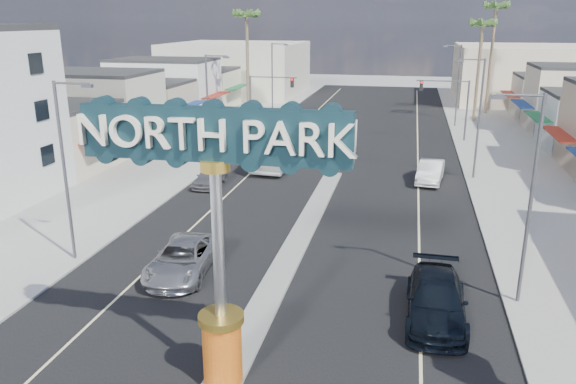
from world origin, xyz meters
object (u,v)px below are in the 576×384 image
at_px(streetlight_r_near, 528,191).
at_px(palm_right_far, 496,13).
at_px(suv_left, 183,258).
at_px(suv_right, 436,300).
at_px(streetlight_l_far, 274,77).
at_px(palm_left_far, 247,20).
at_px(traffic_signal_left, 267,93).
at_px(palm_right_mid, 482,29).
at_px(car_parked_left, 210,177).
at_px(streetlight_r_mid, 477,113).
at_px(gateway_sign, 217,218).
at_px(streetlight_l_near, 67,164).
at_px(streetlight_r_far, 457,81).
at_px(city_bus, 283,146).
at_px(car_parked_right, 430,172).
at_px(traffic_signal_right, 449,98).
at_px(streetlight_l_mid, 210,104).

relative_size(streetlight_r_near, palm_right_far, 0.64).
relative_size(suv_left, suv_right, 0.97).
xyz_separation_m(streetlight_l_far, palm_left_far, (-2.57, -2.00, 6.43)).
distance_m(traffic_signal_left, palm_left_far, 10.14).
distance_m(palm_right_mid, car_parked_left, 39.78).
bearing_deg(streetlight_r_near, streetlight_r_mid, 90.00).
height_order(gateway_sign, streetlight_l_near, gateway_sign).
xyz_separation_m(palm_left_far, palm_right_mid, (26.00, 6.00, -0.90)).
height_order(gateway_sign, suv_right, gateway_sign).
bearing_deg(suv_left, streetlight_r_far, 66.22).
bearing_deg(city_bus, suv_right, -61.24).
xyz_separation_m(streetlight_l_near, suv_right, (17.51, -2.11, -4.22)).
bearing_deg(car_parked_right, streetlight_r_mid, 33.00).
relative_size(traffic_signal_right, palm_left_far, 0.46).
bearing_deg(traffic_signal_right, palm_right_far, 72.10).
height_order(streetlight_r_near, palm_right_mid, palm_right_mid).
bearing_deg(streetlight_r_near, car_parked_left, 143.45).
bearing_deg(streetlight_r_far, palm_left_far, -175.12).
height_order(streetlight_r_mid, palm_right_mid, palm_right_mid).
distance_m(streetlight_r_near, car_parked_left, 23.88).
relative_size(streetlight_l_mid, car_parked_right, 1.85).
relative_size(streetlight_l_near, suv_right, 1.55).
bearing_deg(streetlight_r_near, streetlight_l_near, 180.00).
bearing_deg(palm_right_far, gateway_sign, -104.03).
bearing_deg(palm_right_mid, streetlight_r_near, -93.19).
relative_size(streetlight_l_far, car_parked_left, 2.23).
bearing_deg(palm_left_far, car_parked_right, -46.60).
xyz_separation_m(traffic_signal_right, palm_right_mid, (3.82, 12.01, 6.33)).
bearing_deg(streetlight_l_mid, suv_right, -51.62).
distance_m(suv_right, car_parked_right, 20.60).
bearing_deg(palm_right_mid, car_parked_left, -123.78).
height_order(suv_left, city_bus, city_bus).
xyz_separation_m(streetlight_l_near, streetlight_r_mid, (20.87, 20.00, 0.00)).
bearing_deg(car_parked_left, traffic_signal_right, 49.50).
relative_size(streetlight_l_mid, palm_left_far, 0.69).
height_order(palm_right_mid, car_parked_left, palm_right_mid).
relative_size(streetlight_l_mid, suv_right, 1.55).
relative_size(traffic_signal_left, car_parked_left, 1.48).
height_order(traffic_signal_right, palm_right_far, palm_right_far).
distance_m(traffic_signal_left, traffic_signal_right, 18.37).
bearing_deg(suv_right, suv_left, 171.64).
xyz_separation_m(streetlight_l_near, car_parked_left, (2.01, 13.98, -4.38)).
bearing_deg(streetlight_l_near, city_bus, 75.29).
height_order(streetlight_r_far, car_parked_left, streetlight_r_far).
distance_m(palm_right_mid, city_bus, 31.35).
distance_m(streetlight_l_far, suv_left, 42.92).
bearing_deg(palm_left_far, streetlight_r_near, -59.64).
distance_m(gateway_sign, traffic_signal_right, 43.04).
relative_size(gateway_sign, palm_right_far, 0.65).
distance_m(streetlight_r_far, city_bus, 25.51).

